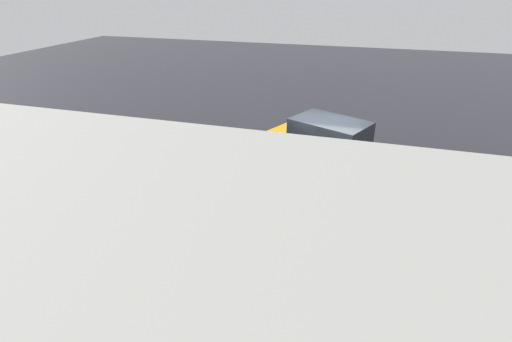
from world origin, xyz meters
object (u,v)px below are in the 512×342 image
Objects in this scene: pedestrian at (164,182)px; fire_hydrant at (185,204)px; moving_hatchback at (322,149)px; sign_post at (132,180)px.

fire_hydrant is at bearing 174.28° from pedestrian.
sign_post is at bearing 48.90° from moving_hatchback.
moving_hatchback is 5.30× the size of fire_hydrant.
pedestrian is at bearing 42.28° from moving_hatchback.
pedestrian is (0.63, -0.06, 0.56)m from fire_hydrant.
moving_hatchback is at bearing -131.10° from sign_post.
fire_hydrant is 0.50× the size of pedestrian.
sign_post is (0.82, 1.09, 1.18)m from fire_hydrant.
moving_hatchback is at bearing -132.19° from fire_hydrant.
sign_post reaches higher than pedestrian.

